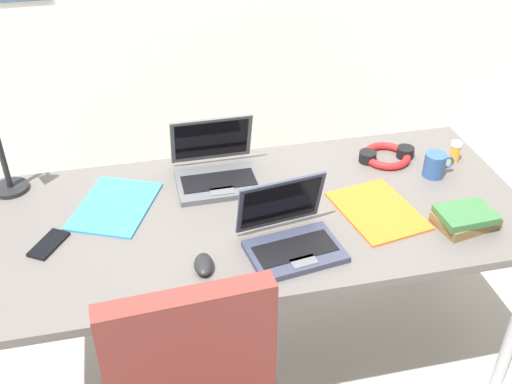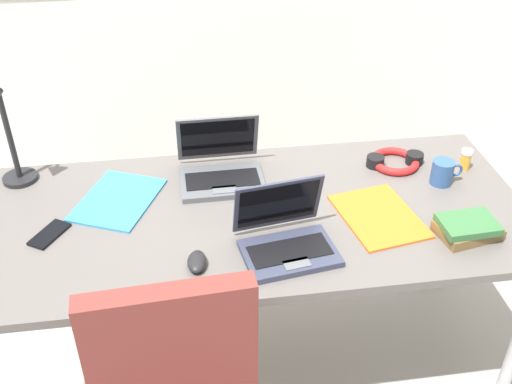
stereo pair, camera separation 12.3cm
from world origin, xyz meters
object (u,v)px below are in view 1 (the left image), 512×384
Objects in this scene: pill_bottle at (455,151)px; book_stack at (466,218)px; laptop_by_keyboard at (217,169)px; headphones at (386,156)px; paper_folder_back_left at (378,211)px; paper_folder_back_right at (115,206)px; cell_phone at (49,244)px; laptop_front_left at (290,236)px; computer_mouse at (204,264)px; coffee_mug at (435,165)px.

pill_bottle is 0.38× the size of book_stack.
laptop_by_keyboard is at bearing 149.17° from book_stack.
laptop_by_keyboard reaches higher than headphones.
paper_folder_back_right is at bearing 165.64° from paper_folder_back_left.
cell_phone is at bearing -156.19° from laptop_by_keyboard.
cell_phone is 1.72× the size of pill_bottle.
laptop_front_left reaches higher than paper_folder_back_left.
cell_phone is (-0.56, -0.25, -0.04)m from laptop_by_keyboard.
laptop_by_keyboard is 0.64m from headphones.
cell_phone reaches higher than paper_folder_back_right.
computer_mouse is 0.31× the size of paper_folder_back_right.
cell_phone is at bearing -172.76° from pill_bottle.
pill_bottle is at bearing 27.44° from computer_mouse.
paper_folder_back_right is (-1.24, -0.02, -0.04)m from pill_bottle.
book_stack is 0.30m from coffee_mug.
cell_phone is at bearing 171.82° from book_stack.
paper_folder_back_right is at bearing -174.98° from headphones.
headphones is 0.25m from pill_bottle.
coffee_mug is (1.12, -0.05, 0.04)m from paper_folder_back_right.
laptop_front_left reaches higher than coffee_mug.
cell_phone is at bearing -175.35° from coffee_mug.
headphones is at bearing 43.93° from cell_phone.
laptop_by_keyboard is 3.72× the size of pill_bottle.
paper_folder_back_left is (0.49, -0.30, -0.04)m from laptop_by_keyboard.
laptop_by_keyboard is 0.37m from paper_folder_back_right.
headphones is at bearing 101.20° from book_stack.
laptop_by_keyboard is 0.85m from book_stack.
coffee_mug reaches higher than cell_phone.
laptop_by_keyboard is at bearing 110.50° from laptop_front_left.
paper_folder_back_left is at bearing 29.24° from cell_phone.
book_stack is at bearing -30.83° from laptop_by_keyboard.
paper_folder_back_left is at bearing 151.73° from book_stack.
paper_folder_back_left is at bearing -32.06° from laptop_by_keyboard.
pill_bottle is at bearing 67.18° from book_stack.
book_stack is (0.57, -0.02, -0.01)m from laptop_front_left.
laptop_front_left is 3.22× the size of computer_mouse.
laptop_by_keyboard is at bearing 147.94° from paper_folder_back_left.
paper_folder_back_left is at bearing 20.32° from computer_mouse.
coffee_mug is at bearing 24.41° from laptop_front_left.
laptop_by_keyboard reaches higher than book_stack.
cell_phone is 1.05m from paper_folder_back_left.
cell_phone is 1.46m from pill_bottle.
paper_folder_back_left is (-0.16, -0.30, -0.01)m from headphones.
computer_mouse is 0.31× the size of paper_folder_back_left.
cell_phone is 1.30m from book_stack.
pill_bottle reaches higher than paper_folder_back_right.
computer_mouse is 0.62m from paper_folder_back_left.
laptop_front_left is 0.61m from paper_folder_back_right.
paper_folder_back_right is 2.74× the size of coffee_mug.
pill_bottle is at bearing 32.47° from coffee_mug.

